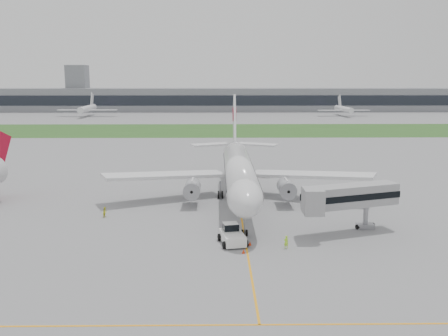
{
  "coord_description": "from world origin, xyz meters",
  "views": [
    {
      "loc": [
        -3.71,
        -81.08,
        21.92
      ],
      "look_at": [
        -2.62,
        2.0,
        6.42
      ],
      "focal_mm": 40.0,
      "sensor_mm": 36.0,
      "label": 1
    }
  ],
  "objects_px": {
    "pushback_tug": "(232,235)",
    "ground_crew_near": "(286,242)",
    "jet_bridge": "(346,197)",
    "airliner": "(239,169)"
  },
  "relations": [
    {
      "from": "airliner",
      "to": "ground_crew_near",
      "type": "bearing_deg",
      "value": -78.52
    },
    {
      "from": "pushback_tug",
      "to": "jet_bridge",
      "type": "xyz_separation_m",
      "value": [
        15.99,
        4.25,
        4.02
      ]
    },
    {
      "from": "jet_bridge",
      "to": "ground_crew_near",
      "type": "relative_size",
      "value": 8.62
    },
    {
      "from": "ground_crew_near",
      "to": "pushback_tug",
      "type": "bearing_deg",
      "value": -32.57
    },
    {
      "from": "pushback_tug",
      "to": "ground_crew_near",
      "type": "bearing_deg",
      "value": -28.48
    },
    {
      "from": "pushback_tug",
      "to": "ground_crew_near",
      "type": "xyz_separation_m",
      "value": [
        6.88,
        -2.17,
        -0.29
      ]
    },
    {
      "from": "jet_bridge",
      "to": "pushback_tug",
      "type": "bearing_deg",
      "value": 176.03
    },
    {
      "from": "pushback_tug",
      "to": "ground_crew_near",
      "type": "relative_size",
      "value": 3.1
    },
    {
      "from": "pushback_tug",
      "to": "jet_bridge",
      "type": "bearing_deg",
      "value": 3.88
    },
    {
      "from": "jet_bridge",
      "to": "ground_crew_near",
      "type": "xyz_separation_m",
      "value": [
        -9.11,
        -6.42,
        -4.32
      ]
    }
  ]
}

